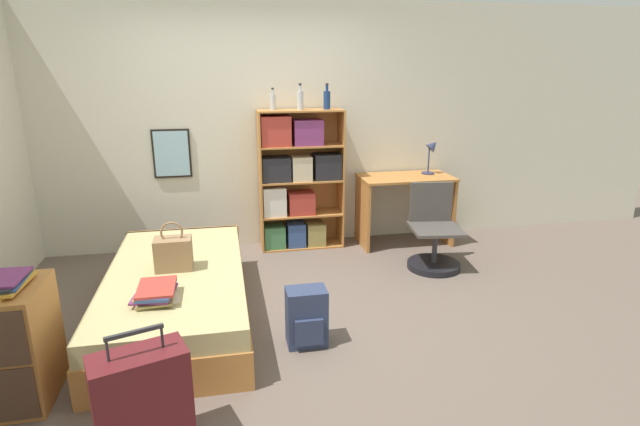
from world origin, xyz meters
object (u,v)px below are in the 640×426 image
(handbag, at_px, (173,253))
(bottle_clear, at_px, (327,99))
(suitcase, at_px, (142,402))
(backpack, at_px, (307,317))
(desk_lamp, at_px, (432,151))
(dresser, at_px, (3,346))
(bottle_green, at_px, (273,101))
(bookcase, at_px, (296,181))
(desk, at_px, (405,198))
(desk_chair, at_px, (433,243))
(bed, at_px, (177,294))
(book_stack_on_bed, at_px, (156,293))
(bottle_brown, at_px, (300,100))

(handbag, distance_m, bottle_clear, 2.32)
(handbag, relative_size, suitcase, 0.56)
(backpack, bearing_deg, desk_lamp, 48.39)
(dresser, bearing_deg, bottle_green, 51.15)
(bookcase, bearing_deg, desk_lamp, -1.59)
(suitcase, height_order, desk, desk)
(dresser, height_order, desk_chair, desk_chair)
(dresser, xyz_separation_m, bottle_clear, (2.43, 2.27, 1.24))
(desk_chair, bearing_deg, dresser, -156.46)
(bed, bearing_deg, suitcase, -92.66)
(desk, bearing_deg, dresser, -146.56)
(handbag, xyz_separation_m, dresser, (-0.91, -0.86, -0.19))
(bottle_clear, bearing_deg, book_stack_on_bed, -129.40)
(bottle_green, bearing_deg, handbag, -123.13)
(bottle_brown, bearing_deg, desk, -4.15)
(bed, distance_m, dresser, 1.26)
(desk, bearing_deg, bottle_green, 174.29)
(book_stack_on_bed, distance_m, desk_chair, 2.75)
(bookcase, bearing_deg, desk, -5.54)
(dresser, relative_size, desk, 0.72)
(suitcase, relative_size, bookcase, 0.46)
(backpack, bearing_deg, bottle_brown, 81.72)
(book_stack_on_bed, relative_size, suitcase, 0.54)
(suitcase, bearing_deg, desk_chair, 39.24)
(desk_lamp, bearing_deg, bookcase, 178.41)
(desk_lamp, bearing_deg, book_stack_on_bed, -145.45)
(bed, bearing_deg, desk_lamp, 27.36)
(dresser, relative_size, backpack, 1.70)
(desk_lamp, distance_m, desk_chair, 1.15)
(bottle_clear, height_order, desk, bottle_clear)
(book_stack_on_bed, bearing_deg, desk_lamp, 34.55)
(bottle_brown, relative_size, bottle_clear, 1.01)
(bookcase, bearing_deg, backpack, -96.61)
(bottle_brown, bearing_deg, backpack, -98.28)
(bookcase, distance_m, desk_lamp, 1.56)
(handbag, relative_size, desk_chair, 0.47)
(handbag, xyz_separation_m, desk, (2.38, 1.32, -0.03))
(dresser, bearing_deg, backpack, 8.15)
(bottle_clear, bearing_deg, bottle_brown, -177.56)
(suitcase, height_order, bookcase, bookcase)
(book_stack_on_bed, relative_size, backpack, 0.88)
(dresser, xyz_separation_m, bookcase, (2.09, 2.30, 0.38))
(bed, bearing_deg, dresser, -137.01)
(bed, height_order, bookcase, bookcase)
(suitcase, relative_size, bottle_clear, 2.63)
(desk, bearing_deg, bottle_brown, 175.85)
(suitcase, bearing_deg, bed, 87.34)
(suitcase, bearing_deg, desk_lamp, 45.64)
(handbag, height_order, backpack, handbag)
(suitcase, xyz_separation_m, dresser, (-0.85, 0.58, 0.08))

